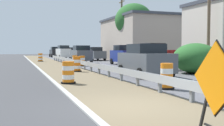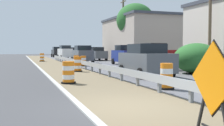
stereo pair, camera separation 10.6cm
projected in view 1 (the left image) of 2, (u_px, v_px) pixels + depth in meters
The scene contains 24 objects.
ground_plane at pixel (128, 107), 7.90m from camera, with size 160.00×160.00×0.00m, color #3D3D3F.
median_dirt_strip at pixel (145, 105), 8.09m from camera, with size 3.53×120.00×0.01m, color #706047.
curb_near_edge at pixel (85, 110), 7.46m from camera, with size 0.20×120.00×0.11m, color #ADADA8.
guardrail_median at pixel (136, 75), 12.24m from camera, with size 0.18×58.40×0.71m.
warning_sign_diamond at pixel (215, 83), 5.27m from camera, with size 0.19×1.54×1.90m.
traffic_barrel_nearest at pixel (167, 77), 11.27m from camera, with size 0.65×0.65×1.10m.
traffic_barrel_close at pixel (68, 73), 13.10m from camera, with size 0.72×0.72×1.09m.
traffic_barrel_mid at pixel (77, 65), 19.88m from camera, with size 0.71×0.71×1.12m.
traffic_barrel_far at pixel (82, 62), 26.01m from camera, with size 0.70×0.70×1.01m.
traffic_barrel_farther at pixel (75, 60), 29.54m from camera, with size 0.71×0.71×0.97m.
traffic_barrel_farthest at pixel (40, 58), 35.49m from camera, with size 0.71×0.71×1.08m.
car_lead_near_lane at pixel (55, 52), 53.56m from camera, with size 2.08×4.08×2.06m.
car_trailing_near_lane at pixel (153, 56), 22.71m from camera, with size 2.04×4.29×2.17m.
car_lead_far_lane at pixel (63, 52), 46.34m from camera, with size 2.10×4.81×2.26m.
car_mid_far_lane at pixel (95, 54), 39.11m from camera, with size 2.21×4.69×1.94m.
car_trailing_far_lane at pixel (81, 54), 32.22m from camera, with size 2.06×4.10×2.08m.
car_distant_a at pixel (124, 55), 28.22m from camera, with size 2.16×4.32×2.08m.
car_distant_b at pixel (145, 60), 16.64m from camera, with size 2.27×4.72×1.99m.
car_distant_c at pixel (70, 52), 58.29m from camera, with size 2.09×4.26×1.97m.
roadside_shop_far at pixel (140, 39), 38.90m from camera, with size 8.23×13.18×6.22m.
utility_pole_near at pixel (209, 14), 20.69m from camera, with size 0.24×1.80×8.39m.
utility_pole_mid at pixel (122, 28), 37.48m from camera, with size 0.24×1.80×8.73m.
bush_roadside at pixel (196, 58), 18.37m from camera, with size 3.10×3.10×2.09m, color #286028.
tree_roadside at pixel (134, 21), 36.09m from camera, with size 5.09×5.09×7.79m.
Camera 1 is at (-3.08, -7.20, 1.71)m, focal length 42.99 mm.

